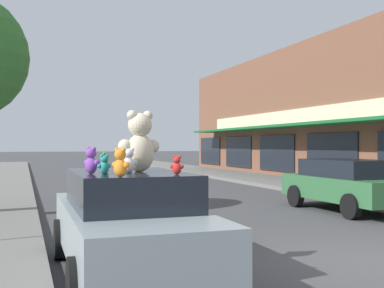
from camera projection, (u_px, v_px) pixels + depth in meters
name	position (u px, v px, depth m)	size (l,w,h in m)	color
ground_plane	(366.00, 263.00, 7.56)	(260.00, 260.00, 0.00)	#424244
plush_art_car	(128.00, 221.00, 6.78)	(1.90, 4.47, 1.48)	#8C999E
teddy_bear_giant	(140.00, 142.00, 6.73)	(0.65, 0.43, 0.86)	beige
teddy_bear_brown	(138.00, 160.00, 7.04)	(0.20, 0.23, 0.31)	olive
teddy_bear_teal	(104.00, 165.00, 6.18)	(0.20, 0.14, 0.26)	teal
teddy_bear_white	(128.00, 161.00, 6.43)	(0.25, 0.15, 0.34)	white
teddy_bear_green	(105.00, 162.00, 6.77)	(0.16, 0.21, 0.28)	green
teddy_bear_red	(177.00, 165.00, 6.11)	(0.18, 0.13, 0.24)	red
teddy_bear_yellow	(129.00, 162.00, 6.89)	(0.20, 0.17, 0.28)	yellow
teddy_bear_orange	(120.00, 163.00, 5.62)	(0.22, 0.25, 0.35)	orange
teddy_bear_purple	(91.00, 161.00, 6.25)	(0.23, 0.25, 0.35)	purple
parked_car_far_center	(347.00, 183.00, 13.47)	(1.90, 4.17, 1.45)	#336B3D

